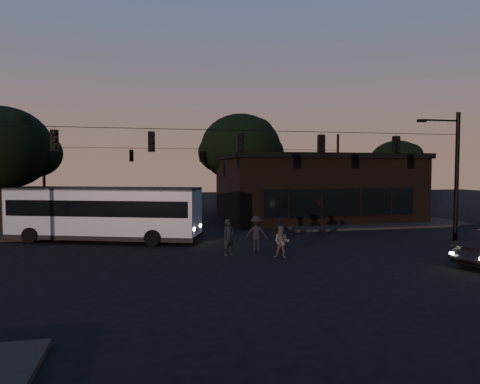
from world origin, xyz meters
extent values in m
plane|color=black|center=(0.00, 0.00, 0.00)|extent=(120.00, 120.00, 0.00)
cube|color=black|center=(12.00, 14.00, 0.07)|extent=(14.00, 10.00, 0.15)
cube|color=black|center=(-14.00, 14.00, 0.07)|extent=(14.00, 10.00, 0.15)
cube|color=black|center=(9.00, 16.00, 2.50)|extent=(15.00, 10.00, 5.00)
cube|color=black|center=(9.00, 16.00, 5.20)|extent=(15.40, 10.40, 0.40)
cube|color=black|center=(9.00, 10.88, 1.80)|extent=(11.50, 0.18, 2.00)
cylinder|color=black|center=(4.00, 22.00, 2.00)|extent=(0.44, 0.44, 4.00)
ellipsoid|color=black|center=(4.00, 22.00, 6.20)|extent=(7.60, 7.60, 6.46)
cylinder|color=black|center=(18.00, 18.00, 1.50)|extent=(0.44, 0.44, 3.00)
ellipsoid|color=black|center=(18.00, 18.00, 4.65)|extent=(5.20, 5.20, 4.42)
cylinder|color=black|center=(-14.00, 13.00, 1.80)|extent=(0.44, 0.44, 3.60)
ellipsoid|color=black|center=(-14.00, 13.00, 5.58)|extent=(6.40, 6.40, 5.44)
cylinder|color=black|center=(13.00, 4.00, 3.75)|extent=(0.24, 0.24, 7.50)
cylinder|color=black|center=(0.00, 4.00, 6.20)|extent=(26.00, 0.03, 0.03)
cube|color=black|center=(-9.00, 4.00, 5.55)|extent=(0.34, 0.30, 1.00)
cube|color=black|center=(-4.50, 4.00, 5.55)|extent=(0.34, 0.30, 1.00)
cube|color=black|center=(0.00, 4.00, 5.55)|extent=(0.34, 0.30, 1.00)
cube|color=black|center=(4.50, 4.00, 5.55)|extent=(0.34, 0.30, 1.00)
cube|color=black|center=(9.00, 4.00, 5.55)|extent=(0.34, 0.30, 1.00)
cylinder|color=black|center=(-13.00, 20.00, 3.75)|extent=(0.24, 0.24, 7.50)
cylinder|color=black|center=(13.00, 20.00, 3.75)|extent=(0.24, 0.24, 7.50)
cylinder|color=black|center=(0.00, 20.00, 6.00)|extent=(26.00, 0.03, 0.03)
cube|color=black|center=(-6.00, 20.00, 5.35)|extent=(0.34, 0.30, 1.00)
cube|color=black|center=(0.00, 20.00, 5.35)|extent=(0.34, 0.30, 1.00)
cube|color=black|center=(6.00, 20.00, 5.35)|extent=(0.34, 0.30, 1.00)
cube|color=#8696AB|center=(-7.18, 8.11, 1.75)|extent=(11.23, 6.04, 2.61)
cube|color=black|center=(-7.18, 8.11, 2.00)|extent=(10.82, 5.93, 0.90)
cube|color=black|center=(-7.18, 8.11, 3.06)|extent=(11.23, 6.04, 0.15)
cube|color=black|center=(-7.18, 8.11, 0.35)|extent=(11.34, 6.13, 0.25)
cylinder|color=black|center=(-11.23, 8.21, 0.45)|extent=(0.93, 0.54, 0.90)
cylinder|color=black|center=(-10.40, 10.58, 0.45)|extent=(0.93, 0.54, 0.90)
cylinder|color=black|center=(-4.48, 5.82, 0.45)|extent=(0.93, 0.54, 0.90)
cylinder|color=black|center=(-3.64, 8.19, 0.45)|extent=(0.93, 0.54, 0.90)
imported|color=black|center=(-0.88, 2.54, 0.89)|extent=(0.77, 0.68, 1.77)
imported|color=#544E4D|center=(1.44, 1.38, 0.76)|extent=(0.92, 0.86, 1.52)
imported|color=black|center=(1.89, 3.01, 0.88)|extent=(1.05, 0.47, 1.76)
imported|color=black|center=(0.70, 3.23, 0.91)|extent=(1.34, 1.05, 1.82)
camera|label=1|loc=(-4.75, -17.72, 4.18)|focal=32.00mm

